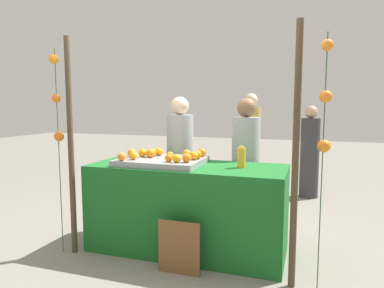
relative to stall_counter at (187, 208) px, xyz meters
name	(u,v)px	position (x,y,z in m)	size (l,w,h in m)	color
ground_plane	(187,249)	(0.00, 0.00, -0.45)	(24.00, 24.00, 0.00)	gray
stall_counter	(187,208)	(0.00, 0.00, 0.00)	(1.98, 0.80, 0.89)	#196023
orange_tray	(162,161)	(-0.27, -0.03, 0.48)	(0.85, 0.65, 0.06)	gray
orange_0	(194,156)	(0.08, -0.02, 0.55)	(0.08, 0.08, 0.08)	orange
orange_1	(197,155)	(0.09, 0.05, 0.55)	(0.09, 0.09, 0.09)	orange
orange_2	(133,156)	(-0.51, -0.20, 0.55)	(0.08, 0.08, 0.08)	orange
orange_3	(159,152)	(-0.38, 0.14, 0.55)	(0.09, 0.09, 0.09)	orange
orange_4	(187,154)	(-0.03, 0.08, 0.55)	(0.09, 0.09, 0.09)	orange
orange_5	(150,153)	(-0.40, -0.02, 0.55)	(0.09, 0.09, 0.09)	orange
orange_6	(202,152)	(0.09, 0.23, 0.55)	(0.09, 0.09, 0.09)	orange
orange_7	(122,157)	(-0.58, -0.30, 0.55)	(0.08, 0.08, 0.08)	orange
orange_8	(142,153)	(-0.51, 0.00, 0.55)	(0.09, 0.09, 0.09)	orange
orange_9	(169,158)	(-0.11, -0.22, 0.54)	(0.08, 0.08, 0.08)	orange
orange_10	(152,153)	(-0.42, 0.06, 0.55)	(0.08, 0.08, 0.08)	orange
orange_11	(170,155)	(-0.18, -0.03, 0.54)	(0.07, 0.07, 0.07)	orange
orange_12	(132,153)	(-0.61, -0.05, 0.55)	(0.09, 0.09, 0.09)	orange
orange_13	(187,158)	(0.06, -0.19, 0.55)	(0.09, 0.09, 0.09)	orange
orange_14	(177,158)	(-0.03, -0.23, 0.55)	(0.08, 0.08, 0.08)	orange
juice_bottle	(241,157)	(0.55, 0.03, 0.55)	(0.08, 0.08, 0.21)	gold
chalkboard_sign	(179,248)	(0.11, -0.53, -0.21)	(0.39, 0.03, 0.50)	brown
vendor_left	(180,167)	(-0.31, 0.61, 0.30)	(0.32, 0.32, 1.60)	#99999E
vendor_right	(245,172)	(0.49, 0.60, 0.29)	(0.32, 0.32, 1.58)	#99999E
crowd_person_0	(310,155)	(1.19, 2.60, 0.25)	(0.30, 0.30, 1.49)	#333338
crowd_person_1	(250,147)	(0.23, 2.55, 0.34)	(0.34, 0.34, 1.69)	tan
canopy_post_left	(71,148)	(-1.07, -0.44, 0.63)	(0.06, 0.06, 2.16)	#473828
canopy_post_right	(296,158)	(1.07, -0.44, 0.63)	(0.06, 0.06, 2.16)	#473828
garland_strand_left	(57,102)	(-1.18, -0.49, 1.08)	(0.10, 0.11, 2.04)	#2D4C23
garland_strand_right	(325,106)	(1.28, -0.50, 1.05)	(0.10, 0.11, 2.04)	#2D4C23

